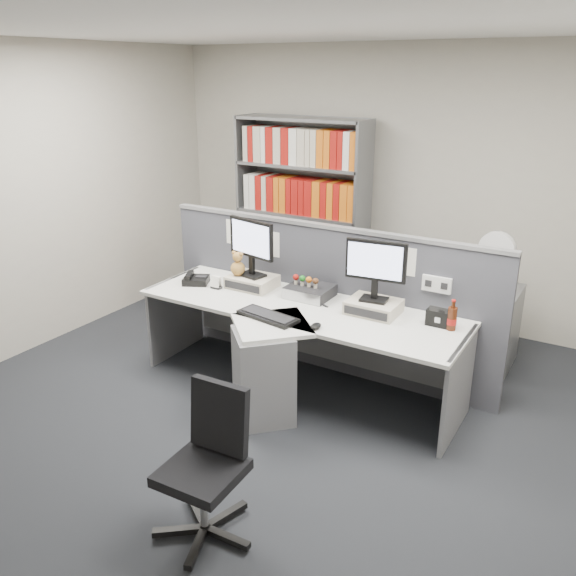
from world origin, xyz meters
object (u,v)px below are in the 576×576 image
Objects in this scene: filing_cabinet at (487,328)px; desk at (284,347)px; monitor_left at (251,243)px; shelving_unit at (302,217)px; monitor_right at (376,265)px; desk_calendar at (216,283)px; desktop_pc at (310,291)px; keyboard at (268,316)px; mouse at (316,326)px; desk_fan at (497,254)px; cola_bottle at (452,319)px; desk_phone at (195,280)px; office_chair at (209,459)px; speaker at (440,318)px.

desk is at bearing -130.61° from filing_cabinet.
monitor_left is 0.24× the size of shelving_unit.
monitor_right reaches higher than desk_calendar.
desktop_pc is 3.23× the size of desk_calendar.
desktop_pc is 0.69× the size of keyboard.
desk_fan is at bearing 59.44° from mouse.
desk_phone is at bearing -175.65° from cola_bottle.
desk_calendar is 1.94m from cola_bottle.
monitor_left reaches higher than desk_calendar.
mouse is at bearing -28.95° from monitor_left.
cola_bottle is 1.97m from office_chair.
office_chair is at bearing -110.90° from speaker.
mouse is at bearing -57.92° from shelving_unit.
office_chair is (-0.19, -1.78, -0.64)m from monitor_right.
monitor_left reaches higher than mouse.
office_chair reaches higher than keyboard.
desk_calendar reaches higher than filing_cabinet.
shelving_unit reaches higher than cola_bottle.
desk is 1.30× the size of shelving_unit.
filing_cabinet is (0.65, 1.02, -0.75)m from monitor_right.
speaker is at bearing 24.44° from keyboard.
shelving_unit reaches higher than desk.
office_chair reaches higher than desk_phone.
filing_cabinet is at bearing 49.67° from keyboard.
monitor_right is 4.40× the size of mouse.
cola_bottle is at bearing 29.73° from mouse.
keyboard is at bearing -46.24° from monitor_left.
cola_bottle is at bearing 4.35° from desk_phone.
shelving_unit is 2.15m from desk_fan.
keyboard is 0.98× the size of desk_fan.
speaker reaches higher than mouse.
mouse is 0.47× the size of cola_bottle.
desktop_pc is 3.29× the size of mouse.
keyboard is 1.84× the size of desk_phone.
desk_calendar is at bearing -1.92° from desk_phone.
keyboard is at bearing -67.18° from shelving_unit.
desktop_pc reaches higher than desk.
desk_fan reaches higher than desktop_pc.
filing_cabinet is (0.05, 1.02, -0.45)m from cola_bottle.
desktop_pc is 1.90m from office_chair.
keyboard is 0.78m from desk_calendar.
monitor_right is (0.55, 0.38, 0.64)m from desk.
desk_phone is 1.20× the size of cola_bottle.
shelving_unit is (-1.45, 1.47, -0.12)m from monitor_right.
keyboard is 0.25× the size of shelving_unit.
office_chair is at bearing -113.82° from cola_bottle.
desktop_pc is 0.17× the size of shelving_unit.
desk_fan is (1.20, 1.40, 0.56)m from desk.
monitor_right is 1.71× the size of desk_phone.
desktop_pc is at bearing 84.00° from keyboard.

